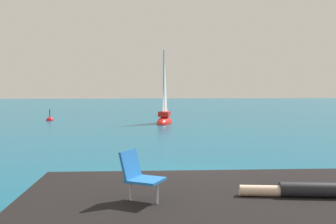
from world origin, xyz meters
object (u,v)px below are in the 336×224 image
object	(u,v)px
sailboat_near	(164,119)
beach_chair	(139,173)
marker_buoy	(50,120)
person_sunbather	(300,190)

from	to	relation	value
sailboat_near	beach_chair	world-z (taller)	sailboat_near
sailboat_near	marker_buoy	distance (m)	9.09
sailboat_near	beach_chair	xyz separation A→B (m)	(-1.86, -21.00, 0.87)
marker_buoy	beach_chair	bearing A→B (deg)	-74.34
sailboat_near	person_sunbather	bearing A→B (deg)	15.10
sailboat_near	marker_buoy	size ratio (longest dim) A/B	4.96
person_sunbather	marker_buoy	world-z (taller)	person_sunbather
sailboat_near	person_sunbather	distance (m)	20.99
sailboat_near	beach_chair	bearing A→B (deg)	7.97
sailboat_near	marker_buoy	world-z (taller)	sailboat_near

